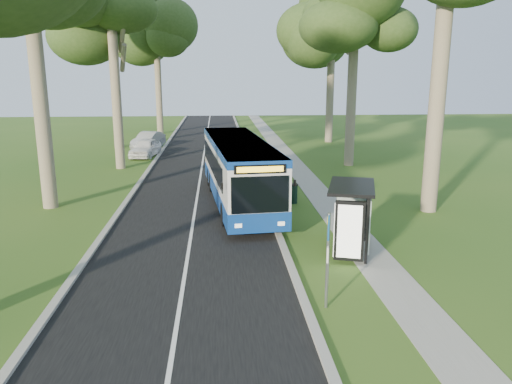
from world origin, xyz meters
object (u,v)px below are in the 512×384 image
car_white (145,148)px  car_silver (148,140)px  bus_shelter (358,208)px  bus (239,171)px  litter_bin (292,193)px  bus_stop_sign (328,250)px

car_white → car_silver: car_white is taller
car_white → bus_shelter: bearing=-54.8°
car_silver → car_white: bearing=-68.1°
bus → bus_shelter: bus is taller
car_white → litter_bin: bearing=-48.0°
bus → bus_stop_sign: 11.70m
bus_stop_sign → bus_shelter: 4.44m
bus → bus_stop_sign: bearing=-85.9°
car_silver → bus_stop_sign: bearing=-56.7°
bus_shelter → litter_bin: bus_shelter is taller
bus → litter_bin: bearing=-8.3°
bus_shelter → car_silver: (-10.85, 26.75, -1.05)m
litter_bin → bus_shelter: bearing=-80.7°
bus_stop_sign → bus_shelter: bearing=78.3°
bus_stop_sign → litter_bin: bearing=100.6°
bus_stop_sign → car_white: bus_stop_sign is taller
bus_shelter → litter_bin: 7.61m
bus → car_silver: bus is taller
bus → litter_bin: bus is taller
litter_bin → bus: bearing=177.1°
bus → bus_shelter: bearing=-68.2°
bus_stop_sign → car_white: size_ratio=0.67×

